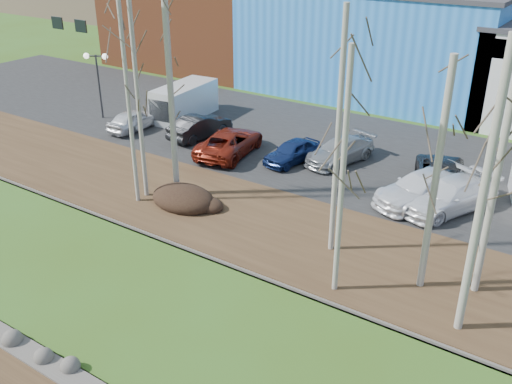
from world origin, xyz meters
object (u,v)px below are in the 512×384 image
Objects in this scene: car_6 at (441,172)px; car_4 at (292,151)px; car_1 at (200,126)px; car_8 at (422,189)px; car_7 at (449,195)px; car_3 at (340,151)px; street_lamp at (97,68)px; van_grey at (183,102)px; car_5 at (440,184)px; car_2 at (230,142)px; car_0 at (134,120)px.

car_4 is at bearing -8.99° from car_6.
car_8 is at bearing -178.06° from car_1.
car_6 is at bearing 140.81° from car_7.
car_1 is 0.95× the size of car_3.
street_lamp is at bearing -15.34° from car_6.
van_grey is (-12.72, 1.13, 0.48)m from car_3.
van_grey is at bearing -164.80° from car_7.
car_5 reaches higher than car_3.
car_5 is at bearing -23.13° from street_lamp.
car_4 is at bearing -131.29° from car_3.
car_2 is at bearing -154.16° from car_8.
car_2 is at bearing 14.79° from car_5.
car_1 is at bearing -158.65° from car_7.
car_5 is at bearing 11.64° from car_4.
van_grey is at bearing -110.25° from car_0.
car_8 is (14.93, -1.24, 0.03)m from car_1.
car_8 is (-0.11, -2.61, 0.03)m from car_6.
street_lamp is at bearing -168.03° from car_4.
car_2 is 7.72m from van_grey.
car_4 is 0.86× the size of car_5.
car_8 is at bearing -16.77° from van_grey.
car_2 reaches higher than car_6.
car_4 is 0.70× the size of van_grey.
car_6 is 1.01× the size of car_8.
street_lamp is 6.19m from van_grey.
car_7 is at bearing 133.62° from car_5.
car_5 is (8.46, 0.20, 0.08)m from car_4.
car_1 is 3.53m from car_2.
car_2 reaches higher than car_1.
street_lamp reaches higher than car_4.
car_0 is (3.65, -0.56, -2.88)m from street_lamp.
car_3 is at bearing -178.26° from car_8.
car_7 is (16.27, -1.24, 0.03)m from car_1.
street_lamp reaches higher than car_5.
car_3 is 1.06× the size of car_5.
street_lamp is 24.69m from car_7.
car_1 is 7.00m from car_4.
car_4 is at bearing -178.25° from car_0.
car_8 reaches higher than car_3.
street_lamp is 1.13× the size of car_0.
car_8 is (-1.33, 0.00, 0.00)m from car_7.
van_grey is (-3.48, 2.42, 0.42)m from car_1.
car_3 is at bearing -174.10° from car_7.
street_lamp is 17.85m from car_3.
car_0 is at bearing -154.20° from car_8.
car_1 is at bearing -40.39° from van_grey.
car_4 is 0.72× the size of car_6.
car_1 is (4.61, 1.27, 0.06)m from car_0.
car_7 is at bearing -177.67° from car_1.
street_lamp reaches higher than car_6.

